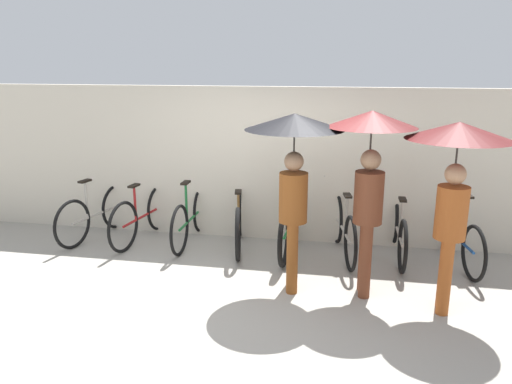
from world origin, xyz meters
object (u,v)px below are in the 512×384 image
(parked_bicycle_4, at_px, (290,224))
(parked_bicycle_6, at_px, (398,231))
(parked_bicycle_7, at_px, (457,236))
(parked_bicycle_0, at_px, (96,213))
(parked_bicycle_2, at_px, (191,217))
(parked_bicycle_5, at_px, (343,229))
(pedestrian_center, at_px, (370,153))
(pedestrian_leading, at_px, (294,149))
(parked_bicycle_3, at_px, (239,222))
(pedestrian_trailing, at_px, (456,162))
(parked_bicycle_1, at_px, (143,215))

(parked_bicycle_4, relative_size, parked_bicycle_6, 1.04)
(parked_bicycle_6, bearing_deg, parked_bicycle_4, 92.12)
(parked_bicycle_6, relative_size, parked_bicycle_7, 1.00)
(parked_bicycle_0, bearing_deg, parked_bicycle_2, -75.11)
(parked_bicycle_5, bearing_deg, parked_bicycle_2, 76.54)
(parked_bicycle_7, height_order, pedestrian_center, pedestrian_center)
(parked_bicycle_6, relative_size, pedestrian_leading, 0.87)
(parked_bicycle_7, height_order, pedestrian_leading, pedestrian_leading)
(parked_bicycle_3, relative_size, parked_bicycle_7, 0.94)
(parked_bicycle_5, relative_size, parked_bicycle_7, 0.98)
(parked_bicycle_2, height_order, parked_bicycle_7, parked_bicycle_7)
(pedestrian_trailing, bearing_deg, parked_bicycle_0, 172.55)
(pedestrian_leading, relative_size, pedestrian_center, 0.98)
(parked_bicycle_2, bearing_deg, parked_bicycle_1, 92.65)
(parked_bicycle_1, height_order, pedestrian_trailing, pedestrian_trailing)
(parked_bicycle_1, bearing_deg, pedestrian_trailing, -100.50)
(parked_bicycle_0, xyz_separation_m, parked_bicycle_5, (3.66, -0.05, 0.00))
(parked_bicycle_0, distance_m, parked_bicycle_2, 1.46)
(parked_bicycle_5, height_order, pedestrian_trailing, pedestrian_trailing)
(parked_bicycle_5, bearing_deg, parked_bicycle_7, -100.69)
(parked_bicycle_6, height_order, parked_bicycle_7, parked_bicycle_7)
(parked_bicycle_5, bearing_deg, parked_bicycle_4, 77.55)
(parked_bicycle_6, height_order, pedestrian_leading, pedestrian_leading)
(parked_bicycle_1, xyz_separation_m, parked_bicycle_6, (3.66, 0.02, -0.02))
(parked_bicycle_2, xyz_separation_m, parked_bicycle_4, (1.46, -0.08, 0.02))
(parked_bicycle_4, bearing_deg, parked_bicycle_1, 90.07)
(parked_bicycle_3, relative_size, parked_bicycle_5, 0.96)
(parked_bicycle_0, bearing_deg, parked_bicycle_7, -77.82)
(parked_bicycle_5, xyz_separation_m, parked_bicycle_6, (0.73, 0.09, -0.01))
(pedestrian_trailing, bearing_deg, pedestrian_leading, -178.63)
(parked_bicycle_6, bearing_deg, pedestrian_trailing, -166.20)
(pedestrian_trailing, bearing_deg, parked_bicycle_5, 138.44)
(parked_bicycle_4, distance_m, parked_bicycle_7, 2.19)
(parked_bicycle_0, relative_size, parked_bicycle_5, 0.96)
(parked_bicycle_4, bearing_deg, parked_bicycle_7, -89.18)
(parked_bicycle_3, distance_m, parked_bicycle_5, 1.46)
(parked_bicycle_2, xyz_separation_m, parked_bicycle_3, (0.73, -0.07, 0.00))
(parked_bicycle_2, xyz_separation_m, pedestrian_leading, (1.62, -1.20, 1.27))
(parked_bicycle_2, relative_size, parked_bicycle_3, 1.03)
(parked_bicycle_5, height_order, parked_bicycle_7, parked_bicycle_7)
(parked_bicycle_1, bearing_deg, parked_bicycle_7, -82.55)
(parked_bicycle_0, xyz_separation_m, parked_bicycle_7, (5.12, -0.05, -0.00))
(parked_bicycle_2, relative_size, parked_bicycle_5, 0.99)
(parked_bicycle_5, distance_m, pedestrian_trailing, 2.10)
(parked_bicycle_0, bearing_deg, parked_bicycle_4, -77.82)
(parked_bicycle_0, xyz_separation_m, parked_bicycle_4, (2.93, -0.03, 0.02))
(parked_bicycle_1, height_order, parked_bicycle_4, parked_bicycle_1)
(parked_bicycle_0, bearing_deg, pedestrian_trailing, -93.16)
(parked_bicycle_6, xyz_separation_m, parked_bicycle_7, (0.73, -0.09, 0.01))
(parked_bicycle_0, height_order, parked_bicycle_4, parked_bicycle_0)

